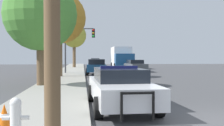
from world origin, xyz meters
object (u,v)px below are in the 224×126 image
(box_truck, at_px, (122,57))
(traffic_cone, at_px, (4,117))
(car_background_oncoming, at_px, (135,65))
(tree_sidewalk_far, at_px, (74,36))
(tree_sidewalk_mid, at_px, (60,18))
(police_car, at_px, (120,87))
(car_background_midblock, at_px, (97,66))
(traffic_light, at_px, (78,41))
(car_background_distant, at_px, (95,62))
(fire_hydrant, at_px, (16,116))
(tree_sidewalk_near, at_px, (40,15))

(box_truck, xyz_separation_m, traffic_cone, (-7.23, -32.40, -1.22))
(car_background_oncoming, bearing_deg, tree_sidewalk_far, -59.49)
(tree_sidewalk_mid, bearing_deg, police_car, -77.38)
(police_car, bearing_deg, traffic_cone, 42.88)
(car_background_midblock, bearing_deg, traffic_light, 147.95)
(tree_sidewalk_far, bearing_deg, traffic_cone, -90.82)
(car_background_midblock, bearing_deg, car_background_oncoming, 48.00)
(police_car, xyz_separation_m, car_background_oncoming, (4.76, 22.22, 0.01))
(police_car, xyz_separation_m, car_background_distant, (1.06, 41.95, 0.01))
(car_background_oncoming, bearing_deg, car_background_distant, -82.86)
(car_background_distant, bearing_deg, tree_sidewalk_mid, -94.09)
(box_truck, height_order, traffic_cone, box_truck)
(police_car, bearing_deg, tree_sidewalk_far, -87.51)
(tree_sidewalk_mid, bearing_deg, car_background_distant, 81.44)
(police_car, distance_m, fire_hydrant, 4.57)
(car_background_oncoming, relative_size, tree_sidewalk_far, 0.70)
(police_car, xyz_separation_m, fire_hydrant, (-2.65, -3.72, -0.17))
(traffic_light, height_order, car_background_oncoming, traffic_light)
(tree_sidewalk_mid, bearing_deg, car_background_oncoming, 46.01)
(fire_hydrant, xyz_separation_m, car_background_oncoming, (7.41, 25.94, 0.17))
(tree_sidewalk_near, bearing_deg, car_background_distant, 82.29)
(traffic_light, bearing_deg, box_truck, 60.72)
(fire_hydrant, height_order, tree_sidewalk_near, tree_sidewalk_near)
(traffic_light, xyz_separation_m, tree_sidewalk_mid, (-1.38, -4.75, 1.60))
(car_background_oncoming, distance_m, box_truck, 7.23)
(police_car, xyz_separation_m, tree_sidewalk_mid, (-3.14, 14.03, 4.22))
(fire_hydrant, bearing_deg, box_truck, 78.35)
(traffic_light, xyz_separation_m, car_background_oncoming, (6.53, 3.43, -2.62))
(tree_sidewalk_far, bearing_deg, tree_sidewalk_near, -92.50)
(car_background_midblock, xyz_separation_m, car_background_distant, (0.99, 24.44, -0.05))
(car_background_distant, height_order, box_truck, box_truck)
(fire_hydrant, bearing_deg, traffic_light, 87.74)
(police_car, distance_m, car_background_midblock, 17.51)
(car_background_distant, bearing_deg, traffic_cone, -90.77)
(police_car, bearing_deg, car_background_oncoming, -104.01)
(fire_hydrant, xyz_separation_m, tree_sidewalk_mid, (-0.49, 17.75, 4.39))
(fire_hydrant, distance_m, tree_sidewalk_near, 11.24)
(tree_sidewalk_mid, xyz_separation_m, traffic_cone, (0.08, -17.07, -4.54))
(tree_sidewalk_near, relative_size, tree_sidewalk_far, 0.94)
(car_background_distant, distance_m, tree_sidewalk_near, 35.57)
(police_car, distance_m, tree_sidewalk_mid, 14.99)
(traffic_cone, bearing_deg, police_car, 44.79)
(police_car, distance_m, car_background_oncoming, 22.72)
(fire_hydrant, bearing_deg, tree_sidewalk_near, 95.59)
(traffic_cone, bearing_deg, traffic_light, 86.60)
(police_car, distance_m, traffic_cone, 4.33)
(traffic_light, bearing_deg, tree_sidewalk_near, -99.17)
(tree_sidewalk_far, bearing_deg, traffic_light, -86.87)
(police_car, height_order, fire_hydrant, police_car)
(fire_hydrant, distance_m, traffic_cone, 0.81)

